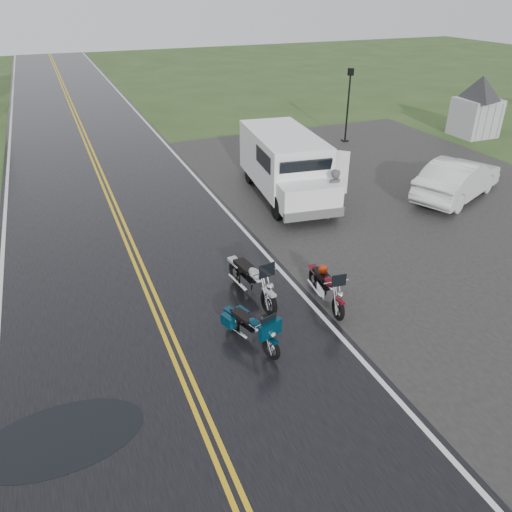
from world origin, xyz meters
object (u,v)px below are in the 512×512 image
(motorcycle_red, at_px, (339,301))
(motorcycle_teal, at_px, (271,341))
(person_at_van, at_px, (333,195))
(visitor_center, at_px, (481,91))
(motorcycle_silver, at_px, (269,293))
(lamp_post_far_right, at_px, (348,106))
(sedan_white, at_px, (458,179))
(van_white, at_px, (279,187))

(motorcycle_red, bearing_deg, motorcycle_teal, -155.24)
(motorcycle_teal, bearing_deg, person_at_van, 32.24)
(visitor_center, height_order, motorcycle_red, visitor_center)
(motorcycle_silver, distance_m, lamp_post_far_right, 16.67)
(motorcycle_teal, bearing_deg, sedan_white, 11.60)
(person_at_van, relative_size, sedan_white, 0.39)
(person_at_van, bearing_deg, visitor_center, -158.49)
(motorcycle_red, relative_size, sedan_white, 0.44)
(motorcycle_teal, distance_m, sedan_white, 12.27)
(visitor_center, bearing_deg, lamp_post_far_right, 166.85)
(motorcycle_silver, bearing_deg, visitor_center, 26.07)
(motorcycle_teal, distance_m, person_at_van, 8.10)
(motorcycle_teal, height_order, motorcycle_silver, motorcycle_silver)
(motorcycle_teal, height_order, person_at_van, person_at_van)
(visitor_center, relative_size, van_white, 2.54)
(visitor_center, height_order, sedan_white, visitor_center)
(visitor_center, height_order, motorcycle_teal, visitor_center)
(motorcycle_teal, height_order, lamp_post_far_right, lamp_post_far_right)
(visitor_center, distance_m, van_white, 15.95)
(visitor_center, xyz_separation_m, person_at_van, (-12.90, -6.75, -1.49))
(lamp_post_far_right, bearing_deg, motorcycle_red, -122.17)
(visitor_center, height_order, motorcycle_silver, visitor_center)
(motorcycle_red, height_order, van_white, van_white)
(visitor_center, relative_size, motorcycle_silver, 6.70)
(visitor_center, xyz_separation_m, motorcycle_silver, (-17.43, -11.41, -1.69))
(lamp_post_far_right, bearing_deg, visitor_center, -13.15)
(motorcycle_red, relative_size, motorcycle_teal, 1.10)
(visitor_center, height_order, person_at_van, visitor_center)
(motorcycle_silver, bearing_deg, sedan_white, 17.05)
(motorcycle_teal, bearing_deg, lamp_post_far_right, 35.30)
(van_white, height_order, person_at_van, van_white)
(sedan_white, bearing_deg, motorcycle_silver, 89.80)
(motorcycle_teal, distance_m, van_white, 7.70)
(motorcycle_red, relative_size, lamp_post_far_right, 0.55)
(visitor_center, xyz_separation_m, lamp_post_far_right, (-7.17, 1.67, -0.51))
(visitor_center, distance_m, motorcycle_red, 20.17)
(motorcycle_red, bearing_deg, sedan_white, 38.17)
(motorcycle_silver, relative_size, sedan_white, 0.51)
(motorcycle_silver, relative_size, van_white, 0.38)
(motorcycle_silver, bearing_deg, motorcycle_teal, -119.22)
(visitor_center, height_order, lamp_post_far_right, visitor_center)
(person_at_van, relative_size, lamp_post_far_right, 0.48)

